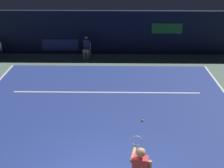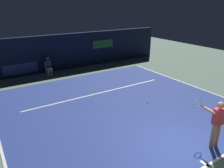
# 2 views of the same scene
# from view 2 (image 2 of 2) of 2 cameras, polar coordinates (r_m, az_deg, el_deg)

# --- Properties ---
(ground_plane) EXTENTS (33.31, 33.31, 0.00)m
(ground_plane) POSITION_cam_2_polar(r_m,az_deg,el_deg) (10.82, 1.32, -5.55)
(ground_plane) COLOR slate
(court_surface) EXTENTS (10.67, 10.18, 0.01)m
(court_surface) POSITION_cam_2_polar(r_m,az_deg,el_deg) (10.81, 1.32, -5.52)
(court_surface) COLOR navy
(court_surface) RESTS_ON ground
(line_baseline) EXTENTS (10.67, 0.10, 0.01)m
(line_baseline) POSITION_cam_2_polar(r_m,az_deg,el_deg) (7.82, 23.57, -18.83)
(line_baseline) COLOR white
(line_baseline) RESTS_ON court_surface
(line_sideline_left) EXTENTS (0.10, 10.18, 0.01)m
(line_sideline_left) POSITION_cam_2_polar(r_m,az_deg,el_deg) (14.22, 19.32, -0.13)
(line_sideline_left) COLOR white
(line_sideline_left) RESTS_ON court_surface
(line_service) EXTENTS (8.33, 0.10, 0.01)m
(line_service) POSITION_cam_2_polar(r_m,az_deg,el_deg) (12.19, -3.34, -2.37)
(line_service) COLOR white
(line_service) RESTS_ON court_surface
(line_centre_mark) EXTENTS (0.10, 0.30, 0.01)m
(line_centre_mark) POSITION_cam_2_polar(r_m,az_deg,el_deg) (7.86, 22.95, -18.51)
(line_centre_mark) COLOR white
(line_centre_mark) RESTS_ON court_surface
(back_wall) EXTENTS (17.08, 0.33, 2.60)m
(back_wall) POSITION_cam_2_polar(r_m,az_deg,el_deg) (16.67, -12.93, 8.06)
(back_wall) COLOR #141933
(back_wall) RESTS_ON ground
(tennis_player) EXTENTS (0.51, 1.01, 1.73)m
(tennis_player) POSITION_cam_2_polar(r_m,az_deg,el_deg) (8.26, 25.60, -8.80)
(tennis_player) COLOR tan
(tennis_player) RESTS_ON ground
(line_judge_on_chair) EXTENTS (0.47, 0.55, 1.32)m
(line_judge_on_chair) POSITION_cam_2_polar(r_m,az_deg,el_deg) (15.62, -16.15, 4.63)
(line_judge_on_chair) COLOR white
(line_judge_on_chair) RESTS_ON ground
(tennis_ball) EXTENTS (0.07, 0.07, 0.07)m
(tennis_ball) POSITION_cam_2_polar(r_m,az_deg,el_deg) (11.17, 9.19, -4.67)
(tennis_ball) COLOR #CCE033
(tennis_ball) RESTS_ON court_surface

